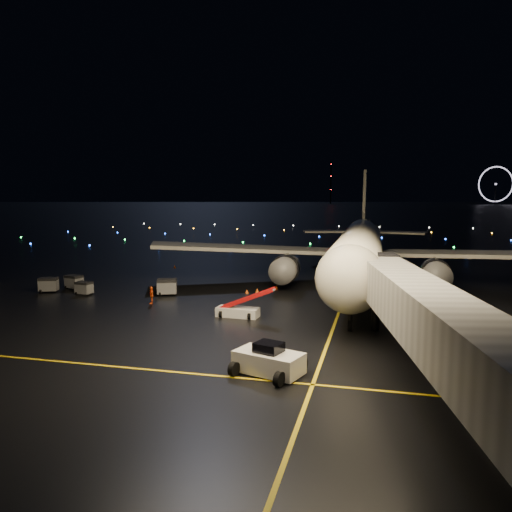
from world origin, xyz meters
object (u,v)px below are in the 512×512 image
(baggage_cart_0, at_px, (167,287))
(baggage_cart_3, at_px, (49,285))
(pushback_tug, at_px, (269,358))
(baggage_cart_1, at_px, (84,288))
(belt_loader, at_px, (238,302))
(airliner, at_px, (360,223))
(baggage_cart_2, at_px, (74,282))
(crew_c, at_px, (151,295))

(baggage_cart_0, distance_m, baggage_cart_3, 14.48)
(pushback_tug, height_order, baggage_cart_1, pushback_tug)
(belt_loader, bearing_deg, baggage_cart_1, 167.26)
(airliner, height_order, baggage_cart_0, airliner)
(pushback_tug, distance_m, belt_loader, 15.44)
(baggage_cart_0, xyz_separation_m, baggage_cart_2, (-12.66, 0.81, -0.09))
(airliner, bearing_deg, baggage_cart_1, -153.56)
(airliner, height_order, belt_loader, airliner)
(pushback_tug, height_order, baggage_cart_0, pushback_tug)
(belt_loader, relative_size, baggage_cart_0, 2.68)
(baggage_cart_0, relative_size, baggage_cart_1, 1.23)
(crew_c, distance_m, baggage_cart_2, 14.13)
(baggage_cart_3, bearing_deg, belt_loader, -34.21)
(belt_loader, relative_size, baggage_cart_2, 2.95)
(belt_loader, bearing_deg, pushback_tug, -62.93)
(belt_loader, xyz_separation_m, baggage_cart_2, (-23.43, 8.83, -0.57))
(pushback_tug, bearing_deg, belt_loader, 131.71)
(airliner, xyz_separation_m, pushback_tug, (-4.17, -35.66, -6.83))
(belt_loader, relative_size, baggage_cart_3, 2.87)
(airliner, xyz_separation_m, baggage_cart_3, (-35.47, -15.20, -6.99))
(crew_c, height_order, baggage_cart_0, baggage_cart_0)
(airliner, xyz_separation_m, baggage_cart_2, (-33.75, -12.67, -7.01))
(baggage_cart_2, bearing_deg, pushback_tug, -22.14)
(belt_loader, xyz_separation_m, baggage_cart_1, (-20.16, 5.91, -0.66))
(airliner, bearing_deg, pushback_tug, -97.31)
(crew_c, bearing_deg, baggage_cart_2, -146.66)
(pushback_tug, xyz_separation_m, baggage_cart_3, (-31.29, 20.45, -0.16))
(pushback_tug, bearing_deg, airliner, 101.57)
(airliner, height_order, baggage_cart_2, airliner)
(belt_loader, height_order, crew_c, belt_loader)
(pushback_tug, bearing_deg, baggage_cart_3, 165.08)
(pushback_tug, bearing_deg, crew_c, 151.78)
(baggage_cart_1, distance_m, baggage_cart_3, 5.00)
(airliner, xyz_separation_m, baggage_cart_0, (-21.09, -13.48, -6.93))
(crew_c, relative_size, baggage_cart_3, 0.91)
(baggage_cart_0, distance_m, baggage_cart_2, 12.69)
(belt_loader, xyz_separation_m, baggage_cart_3, (-25.15, 6.29, -0.55))
(baggage_cart_0, bearing_deg, pushback_tug, -72.91)
(airliner, bearing_deg, baggage_cart_0, -148.05)
(pushback_tug, distance_m, baggage_cart_3, 37.38)
(baggage_cart_0, height_order, baggage_cart_3, baggage_cart_0)
(crew_c, xyz_separation_m, baggage_cart_0, (-0.34, 4.73, 0.00))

